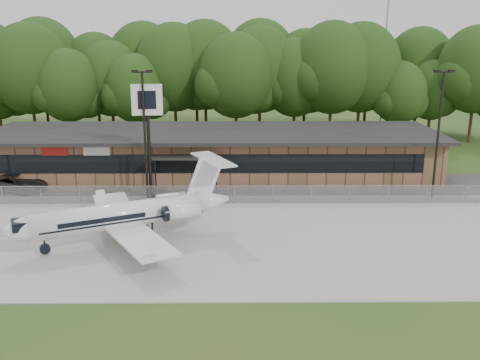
{
  "coord_description": "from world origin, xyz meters",
  "views": [
    {
      "loc": [
        2.07,
        -24.74,
        12.72
      ],
      "look_at": [
        2.4,
        12.0,
        2.77
      ],
      "focal_mm": 40.0,
      "sensor_mm": 36.0,
      "label": 1
    }
  ],
  "objects_px": {
    "terminal": "(213,153)",
    "suv": "(16,183)",
    "business_jet": "(126,216)",
    "pole_sign": "(147,112)"
  },
  "relations": [
    {
      "from": "terminal",
      "to": "suv",
      "type": "distance_m",
      "value": 17.24
    },
    {
      "from": "suv",
      "to": "business_jet",
      "type": "bearing_deg",
      "value": -116.02
    },
    {
      "from": "terminal",
      "to": "suv",
      "type": "height_order",
      "value": "terminal"
    },
    {
      "from": "pole_sign",
      "to": "business_jet",
      "type": "bearing_deg",
      "value": -95.99
    },
    {
      "from": "business_jet",
      "to": "suv",
      "type": "height_order",
      "value": "business_jet"
    },
    {
      "from": "pole_sign",
      "to": "terminal",
      "type": "bearing_deg",
      "value": 50.65
    },
    {
      "from": "terminal",
      "to": "suv",
      "type": "bearing_deg",
      "value": -162.12
    },
    {
      "from": "terminal",
      "to": "business_jet",
      "type": "bearing_deg",
      "value": -105.89
    },
    {
      "from": "suv",
      "to": "pole_sign",
      "type": "bearing_deg",
      "value": -80.04
    },
    {
      "from": "terminal",
      "to": "pole_sign",
      "type": "bearing_deg",
      "value": -123.65
    }
  ]
}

